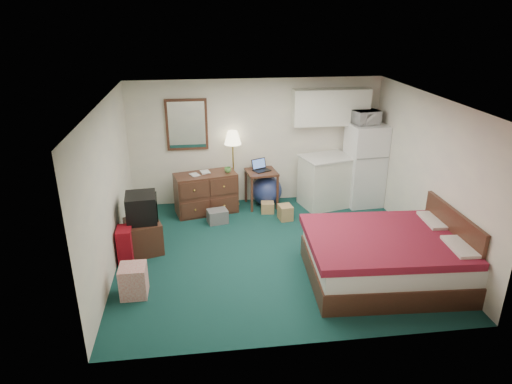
{
  "coord_description": "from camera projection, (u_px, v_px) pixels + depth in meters",
  "views": [
    {
      "loc": [
        -1.14,
        -6.52,
        3.73
      ],
      "look_at": [
        -0.25,
        0.3,
        0.96
      ],
      "focal_mm": 32.0,
      "sensor_mm": 36.0,
      "label": 1
    }
  ],
  "objects": [
    {
      "name": "floor_lamp",
      "position": [
        233.0,
        169.0,
        9.07
      ],
      "size": [
        0.34,
        0.34,
        1.54
      ],
      "primitive_type": null,
      "rotation": [
        0.0,
        0.0,
        0.02
      ],
      "color": "gold",
      "rests_on": "floor"
    },
    {
      "name": "file_bin",
      "position": [
        217.0,
        216.0,
        8.51
      ],
      "size": [
        0.41,
        0.34,
        0.25
      ],
      "primitive_type": null,
      "rotation": [
        0.0,
        0.0,
        0.22
      ],
      "color": "slate",
      "rests_on": "floor"
    },
    {
      "name": "mug",
      "position": [
        228.0,
        169.0,
        8.76
      ],
      "size": [
        0.16,
        0.15,
        0.13
      ],
      "primitive_type": "imported",
      "rotation": [
        0.0,
        0.0,
        0.53
      ],
      "color": "#589848",
      "rests_on": "dresser"
    },
    {
      "name": "dresser",
      "position": [
        206.0,
        193.0,
        8.86
      ],
      "size": [
        1.26,
        0.78,
        0.8
      ],
      "primitive_type": null,
      "rotation": [
        0.0,
        0.0,
        0.23
      ],
      "color": "#3A2115",
      "rests_on": "floor"
    },
    {
      "name": "book_a",
      "position": [
        191.0,
        171.0,
        8.57
      ],
      "size": [
        0.14,
        0.08,
        0.21
      ],
      "primitive_type": "imported",
      "rotation": [
        0.0,
        0.0,
        0.44
      ],
      "color": "#997344",
      "rests_on": "dresser"
    },
    {
      "name": "book_b",
      "position": [
        201.0,
        167.0,
        8.71
      ],
      "size": [
        0.17,
        0.06,
        0.23
      ],
      "primitive_type": "imported",
      "rotation": [
        0.0,
        0.0,
        0.22
      ],
      "color": "#997344",
      "rests_on": "dresser"
    },
    {
      "name": "mirror",
      "position": [
        187.0,
        125.0,
        8.79
      ],
      "size": [
        0.8,
        0.06,
        1.0
      ],
      "primitive_type": null,
      "color": "white",
      "rests_on": "walls"
    },
    {
      "name": "tv_stand",
      "position": [
        144.0,
        236.0,
        7.46
      ],
      "size": [
        0.68,
        0.71,
        0.53
      ],
      "primitive_type": null,
      "rotation": [
        0.0,
        0.0,
        0.29
      ],
      "color": "#3A2115",
      "rests_on": "floor"
    },
    {
      "name": "retail_box",
      "position": [
        134.0,
        281.0,
        6.32
      ],
      "size": [
        0.36,
        0.36,
        0.45
      ],
      "primitive_type": null,
      "rotation": [
        0.0,
        0.0,
        0.0
      ],
      "color": "silver",
      "rests_on": "floor"
    },
    {
      "name": "microwave",
      "position": [
        367.0,
        116.0,
        8.74
      ],
      "size": [
        0.53,
        0.38,
        0.33
      ],
      "primitive_type": "imported",
      "rotation": [
        0.0,
        0.0,
        0.24
      ],
      "color": "white",
      "rests_on": "fridge"
    },
    {
      "name": "fridge",
      "position": [
        364.0,
        165.0,
        9.12
      ],
      "size": [
        0.72,
        0.72,
        1.65
      ],
      "primitive_type": null,
      "rotation": [
        0.0,
        0.0,
        0.07
      ],
      "color": "white",
      "rests_on": "floor"
    },
    {
      "name": "walls",
      "position": [
        275.0,
        181.0,
        7.06
      ],
      "size": [
        5.01,
        4.51,
        2.5
      ],
      "color": "beige",
      "rests_on": "floor"
    },
    {
      "name": "exercise_ball",
      "position": [
        267.0,
        191.0,
        9.24
      ],
      "size": [
        0.65,
        0.65,
        0.61
      ],
      "primitive_type": "sphere",
      "rotation": [
        0.0,
        0.0,
        -0.07
      ],
      "color": "navy",
      "rests_on": "floor"
    },
    {
      "name": "floor",
      "position": [
        273.0,
        252.0,
        7.53
      ],
      "size": [
        5.0,
        4.5,
        0.01
      ],
      "primitive_type": "cube",
      "color": "black",
      "rests_on": "ground"
    },
    {
      "name": "desk",
      "position": [
        261.0,
        188.0,
        9.18
      ],
      "size": [
        0.65,
        0.65,
        0.74
      ],
      "primitive_type": null,
      "rotation": [
        0.0,
        0.0,
        0.12
      ],
      "color": "#3A2115",
      "rests_on": "floor"
    },
    {
      "name": "suitcase",
      "position": [
        125.0,
        245.0,
        7.13
      ],
      "size": [
        0.24,
        0.37,
        0.58
      ],
      "primitive_type": null,
      "rotation": [
        0.0,
        0.0,
        0.03
      ],
      "color": "maroon",
      "rests_on": "floor"
    },
    {
      "name": "kitchen_counter",
      "position": [
        325.0,
        182.0,
        9.15
      ],
      "size": [
        1.06,
        0.9,
        1.0
      ],
      "primitive_type": null,
      "rotation": [
        0.0,
        0.0,
        0.26
      ],
      "color": "white",
      "rests_on": "floor"
    },
    {
      "name": "cardboard_box_a",
      "position": [
        267.0,
        207.0,
        8.94
      ],
      "size": [
        0.27,
        0.23,
        0.21
      ],
      "primitive_type": null,
      "rotation": [
        0.0,
        0.0,
        -0.09
      ],
      "color": "#997344",
      "rests_on": "floor"
    },
    {
      "name": "cardboard_box_b",
      "position": [
        285.0,
        212.0,
        8.64
      ],
      "size": [
        0.27,
        0.31,
        0.28
      ],
      "primitive_type": null,
      "rotation": [
        0.0,
        0.0,
        0.14
      ],
      "color": "#997344",
      "rests_on": "floor"
    },
    {
      "name": "crt_tv",
      "position": [
        141.0,
        208.0,
        7.32
      ],
      "size": [
        0.54,
        0.57,
        0.45
      ],
      "primitive_type": null,
      "rotation": [
        0.0,
        0.0,
        0.09
      ],
      "color": "black",
      "rests_on": "tv_stand"
    },
    {
      "name": "upper_cabinets",
      "position": [
        331.0,
        107.0,
        8.88
      ],
      "size": [
        1.5,
        0.35,
        0.7
      ],
      "primitive_type": null,
      "color": "white",
      "rests_on": "walls"
    },
    {
      "name": "headboard",
      "position": [
        450.0,
        242.0,
        6.69
      ],
      "size": [
        0.06,
        1.56,
        1.0
      ],
      "primitive_type": null,
      "color": "#3A2115",
      "rests_on": "walls"
    },
    {
      "name": "bed",
      "position": [
        385.0,
        258.0,
        6.65
      ],
      "size": [
        2.28,
        1.83,
        0.7
      ],
      "primitive_type": null,
      "rotation": [
        0.0,
        0.0,
        -0.06
      ],
      "color": "maroon",
      "rests_on": "floor"
    },
    {
      "name": "ceiling",
      "position": [
        276.0,
        100.0,
        6.59
      ],
      "size": [
        5.0,
        4.5,
        0.01
      ],
      "primitive_type": "cube",
      "color": "beige",
      "rests_on": "walls"
    },
    {
      "name": "laptop",
      "position": [
        262.0,
        166.0,
        9.02
      ],
      "size": [
        0.4,
        0.37,
        0.22
      ],
      "primitive_type": null,
      "rotation": [
        0.0,
        0.0,
        0.46
      ],
      "color": "black",
      "rests_on": "desk"
    }
  ]
}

